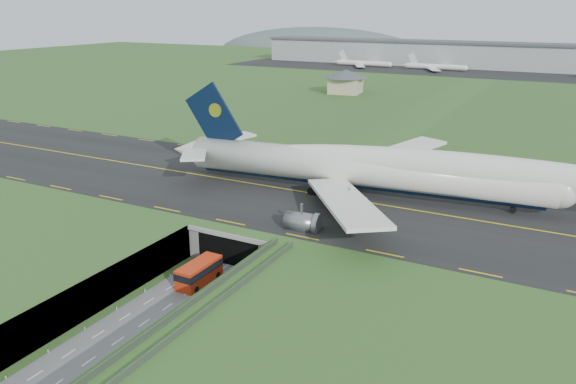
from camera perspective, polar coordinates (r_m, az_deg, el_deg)
The scene contains 10 objects.
ground at distance 90.83m, azimuth -8.90°, elevation -9.34°, with size 900.00×900.00×0.00m, color #2A5120.
airfield_deck at distance 89.49m, azimuth -9.00°, elevation -7.64°, with size 800.00×800.00×6.00m, color gray.
trench_road at distance 85.68m, azimuth -11.93°, elevation -11.26°, with size 12.00×75.00×0.20m, color slate.
taxiway at distance 114.34m, azimuth 0.78°, elevation 0.10°, with size 800.00×44.00×0.18m, color black.
tunnel_portal at distance 101.94m, azimuth -3.42°, elevation -3.90°, with size 17.00×22.30×6.00m.
guideway at distance 69.26m, azimuth -11.22°, elevation -13.88°, with size 3.00×53.00×7.05m.
jumbo_jet at distance 109.88m, azimuth 11.07°, elevation 2.12°, with size 103.65×64.71×21.52m.
shuttle_tram at distance 90.56m, azimuth -9.02°, elevation -8.09°, with size 3.40×8.61×3.47m.
service_building at distance 247.77m, azimuth 5.88°, elevation 11.32°, with size 21.17×21.17×10.21m.
cargo_terminal at distance 367.57m, azimuth 20.58°, elevation 12.84°, with size 320.00×67.00×15.60m.
Camera 1 is at (49.39, -63.74, 41.81)m, focal length 35.00 mm.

